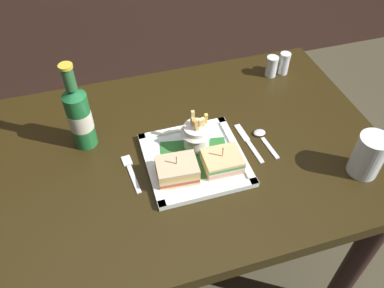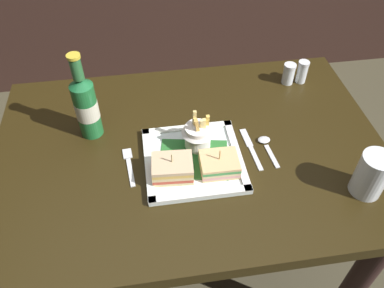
{
  "view_description": "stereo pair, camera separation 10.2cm",
  "coord_description": "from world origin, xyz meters",
  "px_view_note": "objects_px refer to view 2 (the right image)",
  "views": [
    {
      "loc": [
        -0.21,
        -0.71,
        1.52
      ],
      "look_at": [
        -0.0,
        -0.03,
        0.79
      ],
      "focal_mm": 35.89,
      "sensor_mm": 36.0,
      "label": 1
    },
    {
      "loc": [
        -0.11,
        -0.73,
        1.52
      ],
      "look_at": [
        -0.0,
        -0.03,
        0.79
      ],
      "focal_mm": 35.89,
      "sensor_mm": 36.0,
      "label": 2
    }
  ],
  "objects_px": {
    "fries_cup": "(198,133)",
    "dining_table": "(191,176)",
    "sandwich_half_right": "(219,164)",
    "knife": "(250,147)",
    "sandwich_half_left": "(172,168)",
    "square_plate": "(193,160)",
    "beer_bottle": "(86,105)",
    "spoon": "(266,144)",
    "salt_shaker": "(288,75)",
    "fork": "(129,165)",
    "water_glass": "(370,177)",
    "pepper_shaker": "(302,73)"
  },
  "relations": [
    {
      "from": "fork",
      "to": "beer_bottle",
      "type": "bearing_deg",
      "value": 125.14
    },
    {
      "from": "sandwich_half_left",
      "to": "knife",
      "type": "distance_m",
      "value": 0.24
    },
    {
      "from": "knife",
      "to": "dining_table",
      "type": "bearing_deg",
      "value": 171.27
    },
    {
      "from": "sandwich_half_right",
      "to": "dining_table",
      "type": "bearing_deg",
      "value": 121.21
    },
    {
      "from": "knife",
      "to": "fork",
      "type": "bearing_deg",
      "value": -177.38
    },
    {
      "from": "beer_bottle",
      "to": "water_glass",
      "type": "height_order",
      "value": "beer_bottle"
    },
    {
      "from": "fries_cup",
      "to": "fork",
      "type": "bearing_deg",
      "value": -169.79
    },
    {
      "from": "sandwich_half_left",
      "to": "fork",
      "type": "distance_m",
      "value": 0.13
    },
    {
      "from": "sandwich_half_left",
      "to": "salt_shaker",
      "type": "bearing_deg",
      "value": 39.32
    },
    {
      "from": "sandwich_half_right",
      "to": "beer_bottle",
      "type": "xyz_separation_m",
      "value": [
        -0.33,
        0.2,
        0.07
      ]
    },
    {
      "from": "fries_cup",
      "to": "dining_table",
      "type": "bearing_deg",
      "value": 161.37
    },
    {
      "from": "square_plate",
      "to": "water_glass",
      "type": "relative_size",
      "value": 2.17
    },
    {
      "from": "knife",
      "to": "spoon",
      "type": "height_order",
      "value": "spoon"
    },
    {
      "from": "water_glass",
      "to": "spoon",
      "type": "distance_m",
      "value": 0.28
    },
    {
      "from": "fork",
      "to": "spoon",
      "type": "height_order",
      "value": "spoon"
    },
    {
      "from": "dining_table",
      "to": "spoon",
      "type": "xyz_separation_m",
      "value": [
        0.21,
        -0.02,
        0.13
      ]
    },
    {
      "from": "sandwich_half_right",
      "to": "knife",
      "type": "bearing_deg",
      "value": 34.85
    },
    {
      "from": "dining_table",
      "to": "pepper_shaker",
      "type": "distance_m",
      "value": 0.5
    },
    {
      "from": "beer_bottle",
      "to": "sandwich_half_left",
      "type": "bearing_deg",
      "value": -43.48
    },
    {
      "from": "sandwich_half_right",
      "to": "fries_cup",
      "type": "relative_size",
      "value": 0.88
    },
    {
      "from": "beer_bottle",
      "to": "spoon",
      "type": "xyz_separation_m",
      "value": [
        0.48,
        -0.12,
        -0.1
      ]
    },
    {
      "from": "square_plate",
      "to": "pepper_shaker",
      "type": "xyz_separation_m",
      "value": [
        0.41,
        0.3,
        0.03
      ]
    },
    {
      "from": "salt_shaker",
      "to": "pepper_shaker",
      "type": "bearing_deg",
      "value": 0.0
    },
    {
      "from": "sandwich_half_right",
      "to": "water_glass",
      "type": "distance_m",
      "value": 0.37
    },
    {
      "from": "square_plate",
      "to": "fork",
      "type": "bearing_deg",
      "value": 175.56
    },
    {
      "from": "beer_bottle",
      "to": "salt_shaker",
      "type": "xyz_separation_m",
      "value": [
        0.63,
        0.15,
        -0.07
      ]
    },
    {
      "from": "sandwich_half_left",
      "to": "knife",
      "type": "height_order",
      "value": "sandwich_half_left"
    },
    {
      "from": "dining_table",
      "to": "salt_shaker",
      "type": "relative_size",
      "value": 15.44
    },
    {
      "from": "spoon",
      "to": "salt_shaker",
      "type": "xyz_separation_m",
      "value": [
        0.15,
        0.27,
        0.03
      ]
    },
    {
      "from": "fries_cup",
      "to": "pepper_shaker",
      "type": "bearing_deg",
      "value": 33.2
    },
    {
      "from": "knife",
      "to": "pepper_shaker",
      "type": "relative_size",
      "value": 2.1
    },
    {
      "from": "fork",
      "to": "water_glass",
      "type": "bearing_deg",
      "value": -16.45
    },
    {
      "from": "dining_table",
      "to": "sandwich_half_left",
      "type": "xyz_separation_m",
      "value": [
        -0.06,
        -0.1,
        0.16
      ]
    },
    {
      "from": "water_glass",
      "to": "salt_shaker",
      "type": "distance_m",
      "value": 0.46
    },
    {
      "from": "fork",
      "to": "salt_shaker",
      "type": "distance_m",
      "value": 0.61
    },
    {
      "from": "sandwich_half_right",
      "to": "square_plate",
      "type": "bearing_deg",
      "value": 143.65
    },
    {
      "from": "sandwich_half_right",
      "to": "beer_bottle",
      "type": "bearing_deg",
      "value": 148.94
    },
    {
      "from": "square_plate",
      "to": "beer_bottle",
      "type": "height_order",
      "value": "beer_bottle"
    },
    {
      "from": "square_plate",
      "to": "spoon",
      "type": "xyz_separation_m",
      "value": [
        0.21,
        0.03,
        -0.0
      ]
    },
    {
      "from": "dining_table",
      "to": "knife",
      "type": "bearing_deg",
      "value": -8.73
    },
    {
      "from": "dining_table",
      "to": "beer_bottle",
      "type": "relative_size",
      "value": 4.18
    },
    {
      "from": "sandwich_half_left",
      "to": "salt_shaker",
      "type": "height_order",
      "value": "sandwich_half_left"
    },
    {
      "from": "dining_table",
      "to": "pepper_shaker",
      "type": "xyz_separation_m",
      "value": [
        0.41,
        0.25,
        0.16
      ]
    },
    {
      "from": "salt_shaker",
      "to": "dining_table",
      "type": "bearing_deg",
      "value": -145.59
    },
    {
      "from": "square_plate",
      "to": "knife",
      "type": "bearing_deg",
      "value": 9.82
    },
    {
      "from": "sandwich_half_left",
      "to": "fork",
      "type": "height_order",
      "value": "sandwich_half_left"
    },
    {
      "from": "sandwich_half_right",
      "to": "pepper_shaker",
      "type": "bearing_deg",
      "value": 44.96
    },
    {
      "from": "sandwich_half_left",
      "to": "pepper_shaker",
      "type": "height_order",
      "value": "sandwich_half_left"
    },
    {
      "from": "sandwich_half_right",
      "to": "knife",
      "type": "height_order",
      "value": "sandwich_half_right"
    },
    {
      "from": "fries_cup",
      "to": "beer_bottle",
      "type": "xyz_separation_m",
      "value": [
        -0.29,
        0.11,
        0.04
      ]
    }
  ]
}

